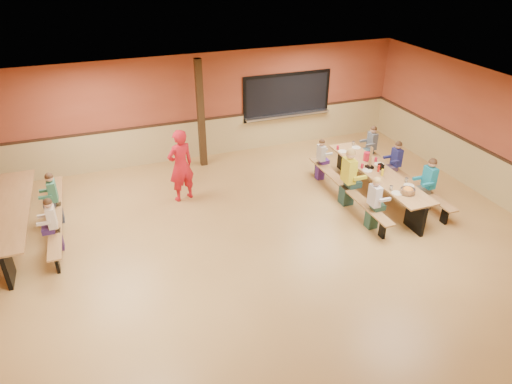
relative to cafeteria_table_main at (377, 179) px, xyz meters
name	(u,v)px	position (x,y,z in m)	size (l,w,h in m)	color
ground	(266,248)	(-3.34, -1.06, -0.53)	(12.00, 12.00, 0.00)	olive
room_envelope	(266,221)	(-3.34, -1.06, 0.16)	(12.04, 10.04, 3.02)	brown
kitchen_pass_through	(287,98)	(-0.74, 3.90, 0.96)	(2.78, 0.28, 1.38)	black
structural_post	(201,114)	(-3.54, 3.34, 0.97)	(0.18, 0.18, 3.00)	black
cafeteria_table_main	(377,179)	(0.00, 0.00, 0.00)	(1.91, 3.70, 0.74)	#9C6F3E
cafeteria_table_second	(13,216)	(-8.23, 1.19, 0.00)	(1.91, 3.70, 0.74)	#9C6F3E
seated_child_white_left	(374,203)	(-0.83, -1.12, 0.09)	(0.38, 0.31, 1.23)	silver
seated_adult_yellow	(348,177)	(-0.83, 0.00, 0.19)	(0.47, 0.39, 1.43)	gold
seated_child_grey_left	(321,160)	(-0.83, 1.39, 0.04)	(0.33, 0.27, 1.12)	#BBBBBB
seated_child_teal_right	(428,184)	(0.83, -0.86, 0.12)	(0.41, 0.33, 1.29)	#16748C
seated_child_navy_right	(396,164)	(0.83, 0.42, 0.08)	(0.37, 0.30, 1.21)	#1A1C52
seated_child_char_right	(371,147)	(0.83, 1.55, 0.08)	(0.37, 0.30, 1.21)	#4C5056
seated_child_green_sec	(54,198)	(-7.41, 1.53, 0.08)	(0.38, 0.31, 1.22)	#337256
seated_child_tan_sec	(53,225)	(-7.41, 0.42, 0.07)	(0.36, 0.29, 1.19)	beige
standing_woman	(181,166)	(-4.51, 1.59, 0.39)	(0.67, 0.44, 1.83)	red
punch_pitcher	(366,156)	(0.05, 0.62, 0.32)	(0.16, 0.16, 0.22)	red
chip_bowl	(408,191)	(-0.02, -1.19, 0.29)	(0.32, 0.32, 0.15)	#FFA928
napkin_dispenser	(381,166)	(0.13, 0.08, 0.28)	(0.10, 0.14, 0.13)	black
condiment_mustard	(382,172)	(-0.05, -0.25, 0.30)	(0.06, 0.06, 0.17)	yellow
condiment_ketchup	(379,168)	(-0.01, -0.04, 0.30)	(0.06, 0.06, 0.17)	#B2140F
table_paddle	(370,163)	(-0.11, 0.21, 0.35)	(0.16, 0.16, 0.56)	black
place_settings	(378,169)	(0.00, 0.00, 0.27)	(0.65, 3.30, 0.11)	beige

